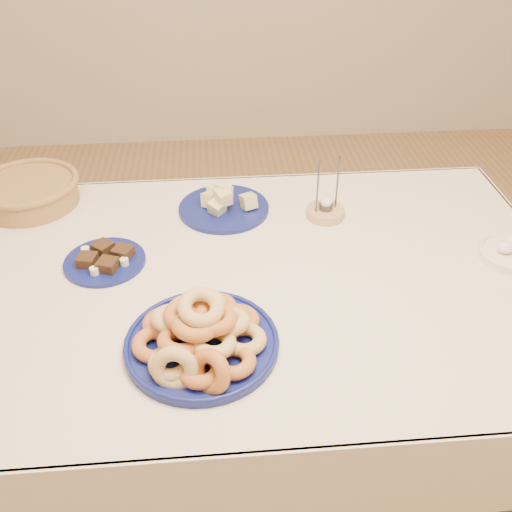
% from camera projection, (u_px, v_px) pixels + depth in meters
% --- Properties ---
extents(ground, '(5.00, 5.00, 0.00)m').
position_uv_depth(ground, '(255.00, 444.00, 1.98)').
color(ground, '#997448').
rests_on(ground, ground).
extents(dining_table, '(1.71, 1.11, 0.75)m').
position_uv_depth(dining_table, '(254.00, 305.00, 1.60)').
color(dining_table, brown).
rests_on(dining_table, ground).
extents(donut_platter, '(0.46, 0.46, 0.16)m').
position_uv_depth(donut_platter, '(201.00, 336.00, 1.29)').
color(donut_platter, navy).
rests_on(donut_platter, dining_table).
extents(melon_plate, '(0.34, 0.34, 0.10)m').
position_uv_depth(melon_plate, '(223.00, 203.00, 1.79)').
color(melon_plate, navy).
rests_on(melon_plate, dining_table).
extents(brownie_plate, '(0.28, 0.28, 0.04)m').
position_uv_depth(brownie_plate, '(105.00, 260.00, 1.57)').
color(brownie_plate, navy).
rests_on(brownie_plate, dining_table).
extents(wicker_basket, '(0.34, 0.34, 0.09)m').
position_uv_depth(wicker_basket, '(29.00, 191.00, 1.81)').
color(wicker_basket, brown).
rests_on(wicker_basket, dining_table).
extents(candle_holder, '(0.15, 0.15, 0.20)m').
position_uv_depth(candle_holder, '(325.00, 211.00, 1.76)').
color(candle_holder, tan).
rests_on(candle_holder, dining_table).
extents(egg_bowl, '(0.20, 0.20, 0.06)m').
position_uv_depth(egg_bowl, '(511.00, 253.00, 1.59)').
color(egg_bowl, white).
rests_on(egg_bowl, dining_table).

